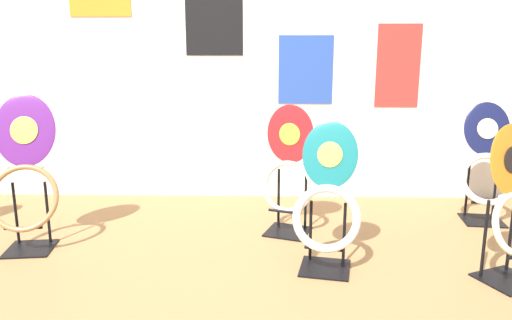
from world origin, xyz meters
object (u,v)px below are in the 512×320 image
Objects in this scene: toilet_seat_display_navy_moon at (487,168)px; toilet_seat_display_purple_note at (25,176)px; toilet_seat_display_teal_sax at (327,207)px; toilet_seat_display_crimson_swirl at (288,175)px.

toilet_seat_display_purple_note is at bearing -169.32° from toilet_seat_display_navy_moon.
toilet_seat_display_purple_note reaches higher than toilet_seat_display_navy_moon.
toilet_seat_display_navy_moon reaches higher than toilet_seat_display_teal_sax.
toilet_seat_display_crimson_swirl reaches higher than toilet_seat_display_teal_sax.
toilet_seat_display_teal_sax is (0.20, -0.56, -0.04)m from toilet_seat_display_crimson_swirl.
toilet_seat_display_navy_moon is 1.02× the size of toilet_seat_display_teal_sax.
toilet_seat_display_teal_sax is (-1.24, -0.84, -0.03)m from toilet_seat_display_navy_moon.
toilet_seat_display_navy_moon is 1.50m from toilet_seat_display_teal_sax.
toilet_seat_display_purple_note is (-1.84, 0.26, 0.10)m from toilet_seat_display_teal_sax.
toilet_seat_display_crimson_swirl is (-1.44, -0.28, 0.01)m from toilet_seat_display_navy_moon.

